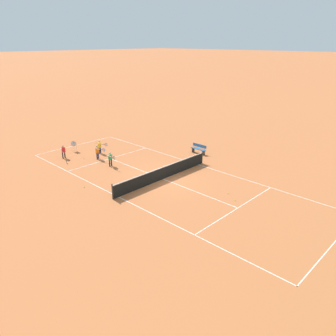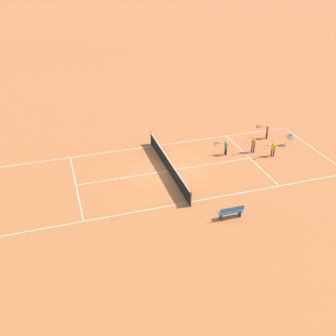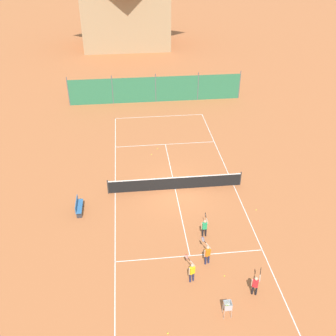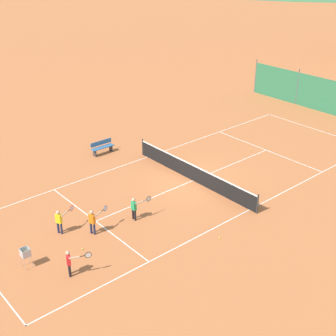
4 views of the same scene
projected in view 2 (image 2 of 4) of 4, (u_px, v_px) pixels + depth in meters
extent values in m
plane|color=#BC6638|center=(168.00, 171.00, 27.65)|extent=(600.00, 600.00, 0.00)
cube|color=white|center=(313.00, 148.00, 30.74)|extent=(8.25, 0.05, 0.01)
cube|color=white|center=(188.00, 202.00, 24.24)|extent=(0.05, 23.85, 0.01)
cube|color=white|center=(153.00, 146.00, 31.05)|extent=(0.05, 23.85, 0.01)
cube|color=white|center=(76.00, 185.00, 25.98)|extent=(8.20, 0.05, 0.01)
cube|color=white|center=(250.00, 158.00, 29.31)|extent=(8.20, 0.05, 0.01)
cube|color=white|center=(168.00, 171.00, 27.65)|extent=(0.05, 12.80, 0.01)
cylinder|color=#2D2D2D|center=(191.00, 199.00, 23.61)|extent=(0.08, 0.08, 1.06)
cylinder|color=#2D2D2D|center=(151.00, 138.00, 31.16)|extent=(0.08, 0.08, 1.06)
cube|color=black|center=(168.00, 165.00, 27.42)|extent=(9.10, 0.02, 0.91)
cube|color=white|center=(168.00, 159.00, 27.19)|extent=(9.10, 0.04, 0.06)
cylinder|color=#23284C|center=(254.00, 149.00, 29.95)|extent=(0.10, 0.10, 0.58)
cylinder|color=#23284C|center=(252.00, 148.00, 30.08)|extent=(0.10, 0.10, 0.58)
cube|color=orange|center=(254.00, 143.00, 29.76)|extent=(0.32, 0.25, 0.45)
sphere|color=tan|center=(254.00, 139.00, 29.59)|extent=(0.18, 0.18, 0.18)
cylinder|color=tan|center=(255.00, 143.00, 29.64)|extent=(0.07, 0.07, 0.45)
cylinder|color=tan|center=(250.00, 141.00, 29.68)|extent=(0.22, 0.45, 0.07)
cylinder|color=black|center=(247.00, 142.00, 29.51)|extent=(0.10, 0.20, 0.03)
torus|color=#1E4CB2|center=(245.00, 143.00, 29.38)|extent=(0.12, 0.27, 0.28)
cylinder|color=silver|center=(245.00, 143.00, 29.38)|extent=(0.09, 0.24, 0.25)
cylinder|color=#23284C|center=(274.00, 153.00, 29.41)|extent=(0.10, 0.10, 0.56)
cylinder|color=#23284C|center=(272.00, 152.00, 29.53)|extent=(0.10, 0.10, 0.56)
cube|color=yellow|center=(274.00, 147.00, 29.23)|extent=(0.31, 0.25, 0.44)
sphere|color=tan|center=(274.00, 143.00, 29.06)|extent=(0.17, 0.17, 0.17)
cylinder|color=tan|center=(275.00, 147.00, 29.11)|extent=(0.06, 0.06, 0.44)
cylinder|color=tan|center=(270.00, 145.00, 29.13)|extent=(0.24, 0.42, 0.06)
cylinder|color=black|center=(268.00, 146.00, 28.94)|extent=(0.11, 0.19, 0.03)
torus|color=red|center=(266.00, 147.00, 28.80)|extent=(0.14, 0.27, 0.28)
cylinder|color=silver|center=(266.00, 147.00, 28.80)|extent=(0.11, 0.23, 0.25)
cylinder|color=black|center=(226.00, 152.00, 29.60)|extent=(0.10, 0.10, 0.55)
cylinder|color=black|center=(225.00, 151.00, 29.75)|extent=(0.10, 0.10, 0.55)
cube|color=#239E5B|center=(226.00, 145.00, 29.43)|extent=(0.27, 0.16, 0.43)
sphere|color=tan|center=(226.00, 141.00, 29.27)|extent=(0.17, 0.17, 0.17)
cylinder|color=tan|center=(227.00, 146.00, 29.29)|extent=(0.06, 0.06, 0.43)
cylinder|color=tan|center=(223.00, 143.00, 29.44)|extent=(0.07, 0.43, 0.06)
cylinder|color=black|center=(219.00, 143.00, 29.37)|extent=(0.03, 0.20, 0.03)
torus|color=black|center=(216.00, 144.00, 29.31)|extent=(0.03, 0.28, 0.28)
cylinder|color=silver|center=(216.00, 144.00, 29.31)|extent=(0.01, 0.25, 0.25)
cylinder|color=black|center=(267.00, 136.00, 32.12)|extent=(0.10, 0.10, 0.55)
cylinder|color=black|center=(267.00, 135.00, 32.27)|extent=(0.10, 0.10, 0.55)
cube|color=red|center=(268.00, 130.00, 31.95)|extent=(0.31, 0.24, 0.43)
sphere|color=tan|center=(268.00, 126.00, 31.79)|extent=(0.17, 0.17, 0.17)
cylinder|color=tan|center=(268.00, 131.00, 31.81)|extent=(0.06, 0.06, 0.43)
cylinder|color=tan|center=(265.00, 127.00, 32.03)|extent=(0.22, 0.42, 0.06)
cylinder|color=black|center=(261.00, 127.00, 32.05)|extent=(0.10, 0.19, 0.03)
torus|color=black|center=(258.00, 127.00, 32.07)|extent=(0.13, 0.27, 0.28)
cylinder|color=silver|center=(258.00, 127.00, 32.07)|extent=(0.10, 0.23, 0.25)
sphere|color=#CCE033|center=(88.00, 189.00, 25.55)|extent=(0.07, 0.07, 0.07)
sphere|color=#CCE033|center=(260.00, 146.00, 31.01)|extent=(0.07, 0.07, 0.07)
sphere|color=#CCE033|center=(317.00, 159.00, 29.06)|extent=(0.07, 0.07, 0.07)
sphere|color=#CCE033|center=(103.00, 191.00, 25.33)|extent=(0.07, 0.07, 0.07)
sphere|color=#CCE033|center=(184.00, 137.00, 32.40)|extent=(0.07, 0.07, 0.07)
cylinder|color=#B7B7BC|center=(292.00, 142.00, 31.03)|extent=(0.02, 0.02, 0.55)
cylinder|color=#B7B7BC|center=(290.00, 141.00, 31.31)|extent=(0.02, 0.02, 0.55)
cylinder|color=#B7B7BC|center=(288.00, 143.00, 30.94)|extent=(0.02, 0.02, 0.55)
cylinder|color=#B7B7BC|center=(286.00, 141.00, 31.22)|extent=(0.02, 0.02, 0.55)
cube|color=#B7B7BC|center=(290.00, 139.00, 30.98)|extent=(0.34, 0.34, 0.02)
cube|color=#B7B7BC|center=(292.00, 136.00, 30.95)|extent=(0.34, 0.02, 0.34)
cube|color=#B7B7BC|center=(288.00, 137.00, 30.86)|extent=(0.34, 0.02, 0.34)
cube|color=#B7B7BC|center=(291.00, 138.00, 30.76)|extent=(0.02, 0.34, 0.34)
cube|color=#B7B7BC|center=(289.00, 136.00, 31.04)|extent=(0.02, 0.34, 0.34)
sphere|color=#CCE033|center=(290.00, 139.00, 30.87)|extent=(0.07, 0.07, 0.07)
sphere|color=#CCE033|center=(291.00, 138.00, 30.97)|extent=(0.07, 0.07, 0.07)
sphere|color=#CCE033|center=(289.00, 139.00, 30.86)|extent=(0.07, 0.07, 0.07)
sphere|color=#CCE033|center=(289.00, 138.00, 30.95)|extent=(0.07, 0.07, 0.07)
sphere|color=#CCE033|center=(289.00, 138.00, 30.99)|extent=(0.07, 0.07, 0.07)
sphere|color=#CCE033|center=(291.00, 138.00, 31.05)|extent=(0.07, 0.07, 0.07)
sphere|color=#CCE033|center=(290.00, 138.00, 30.90)|extent=(0.07, 0.07, 0.07)
sphere|color=#CCE033|center=(290.00, 138.00, 30.81)|extent=(0.07, 0.07, 0.07)
sphere|color=#CCE033|center=(290.00, 137.00, 30.94)|extent=(0.07, 0.07, 0.07)
sphere|color=#CCE033|center=(290.00, 137.00, 31.04)|extent=(0.07, 0.07, 0.07)
sphere|color=#CCE033|center=(290.00, 137.00, 30.94)|extent=(0.07, 0.07, 0.07)
cube|color=#336699|center=(231.00, 211.00, 22.67)|extent=(0.36, 1.50, 0.05)
cube|color=#336699|center=(232.00, 209.00, 22.41)|extent=(0.04, 1.50, 0.28)
cube|color=#333338|center=(221.00, 216.00, 22.62)|extent=(0.32, 0.06, 0.44)
cube|color=#333338|center=(240.00, 213.00, 22.94)|extent=(0.32, 0.06, 0.44)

